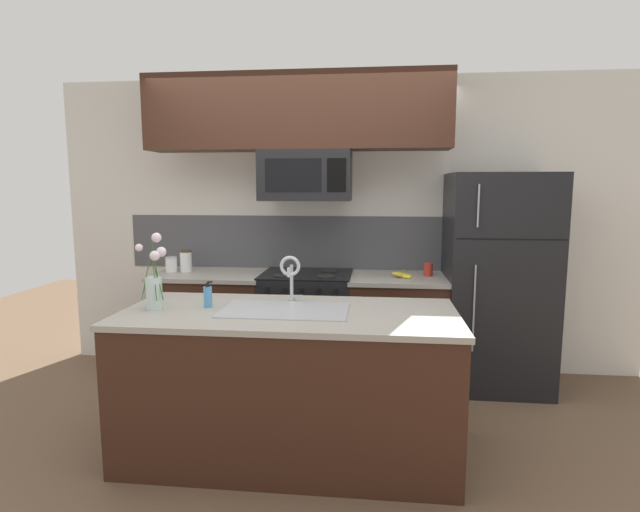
# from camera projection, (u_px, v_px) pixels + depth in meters

# --- Properties ---
(ground_plane) EXTENTS (10.00, 10.00, 0.00)m
(ground_plane) POSITION_uv_depth(u_px,v_px,m) (290.00, 426.00, 3.47)
(ground_plane) COLOR brown
(rear_partition) EXTENTS (5.20, 0.10, 2.60)m
(rear_partition) POSITION_uv_depth(u_px,v_px,m) (345.00, 226.00, 4.52)
(rear_partition) COLOR silver
(rear_partition) RESTS_ON ground
(splash_band) EXTENTS (3.38, 0.01, 0.48)m
(splash_band) POSITION_uv_depth(u_px,v_px,m) (311.00, 242.00, 4.52)
(splash_band) COLOR #4C4C51
(splash_band) RESTS_ON rear_partition
(back_counter_left) EXTENTS (0.95, 0.65, 0.91)m
(back_counter_left) POSITION_uv_depth(u_px,v_px,m) (212.00, 324.00, 4.39)
(back_counter_left) COLOR #381E14
(back_counter_left) RESTS_ON ground
(back_counter_right) EXTENTS (0.81, 0.65, 0.91)m
(back_counter_right) POSITION_uv_depth(u_px,v_px,m) (397.00, 329.00, 4.21)
(back_counter_right) COLOR #381E14
(back_counter_right) RESTS_ON ground
(stove_range) EXTENTS (0.76, 0.64, 0.93)m
(stove_range) POSITION_uv_depth(u_px,v_px,m) (307.00, 326.00, 4.30)
(stove_range) COLOR black
(stove_range) RESTS_ON ground
(microwave) EXTENTS (0.74, 0.40, 0.41)m
(microwave) POSITION_uv_depth(u_px,v_px,m) (306.00, 176.00, 4.10)
(microwave) COLOR black
(upper_cabinet_band) EXTENTS (2.46, 0.34, 0.60)m
(upper_cabinet_band) POSITION_uv_depth(u_px,v_px,m) (297.00, 112.00, 4.01)
(upper_cabinet_band) COLOR #381E14
(refrigerator) EXTENTS (0.83, 0.74, 1.76)m
(refrigerator) POSITION_uv_depth(u_px,v_px,m) (497.00, 282.00, 4.09)
(refrigerator) COLOR black
(refrigerator) RESTS_ON ground
(storage_jar_tall) EXTENTS (0.10, 0.10, 0.13)m
(storage_jar_tall) POSITION_uv_depth(u_px,v_px,m) (171.00, 264.00, 4.37)
(storage_jar_tall) COLOR silver
(storage_jar_tall) RESTS_ON back_counter_left
(storage_jar_medium) EXTENTS (0.10, 0.10, 0.19)m
(storage_jar_medium) POSITION_uv_depth(u_px,v_px,m) (186.00, 261.00, 4.38)
(storage_jar_medium) COLOR silver
(storage_jar_medium) RESTS_ON back_counter_left
(banana_bunch) EXTENTS (0.19, 0.13, 0.08)m
(banana_bunch) POSITION_uv_depth(u_px,v_px,m) (403.00, 275.00, 4.09)
(banana_bunch) COLOR yellow
(banana_bunch) RESTS_ON back_counter_right
(coffee_tin) EXTENTS (0.08, 0.08, 0.11)m
(coffee_tin) POSITION_uv_depth(u_px,v_px,m) (428.00, 269.00, 4.17)
(coffee_tin) COLOR #B22D23
(coffee_tin) RESTS_ON back_counter_right
(island_counter) EXTENTS (2.02, 0.88, 0.91)m
(island_counter) POSITION_uv_depth(u_px,v_px,m) (290.00, 383.00, 3.06)
(island_counter) COLOR #381E14
(island_counter) RESTS_ON ground
(kitchen_sink) EXTENTS (0.76, 0.44, 0.16)m
(kitchen_sink) POSITION_uv_depth(u_px,v_px,m) (285.00, 322.00, 3.01)
(kitchen_sink) COLOR #ADAFB5
(kitchen_sink) RESTS_ON island_counter
(sink_faucet) EXTENTS (0.14, 0.14, 0.31)m
(sink_faucet) POSITION_uv_depth(u_px,v_px,m) (291.00, 272.00, 3.19)
(sink_faucet) COLOR #B7BABF
(sink_faucet) RESTS_ON island_counter
(dish_soap_bottle) EXTENTS (0.06, 0.05, 0.16)m
(dish_soap_bottle) POSITION_uv_depth(u_px,v_px,m) (208.00, 297.00, 3.08)
(dish_soap_bottle) COLOR #4C93C6
(dish_soap_bottle) RESTS_ON island_counter
(flower_vase) EXTENTS (0.18, 0.14, 0.47)m
(flower_vase) POSITION_uv_depth(u_px,v_px,m) (154.00, 285.00, 3.01)
(flower_vase) COLOR silver
(flower_vase) RESTS_ON island_counter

